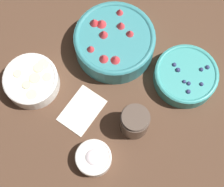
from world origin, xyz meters
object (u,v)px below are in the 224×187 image
bowl_cream (94,158)px  bowl_blueberries (186,76)px  bowl_strawberries (114,42)px  jar_chocolate (135,122)px  bowl_bananas (31,81)px

bowl_cream → bowl_blueberries: bearing=178.8°
bowl_strawberries → jar_chocolate: size_ratio=2.49×
bowl_blueberries → bowl_bananas: bearing=-41.1°
bowl_blueberries → jar_chocolate: bearing=-0.3°
bowl_bananas → jar_chocolate: jar_chocolate is taller
bowl_strawberries → bowl_blueberries: (-0.08, 0.22, -0.02)m
bowl_strawberries → bowl_blueberries: bearing=110.9°
bowl_strawberries → bowl_bananas: size_ratio=1.51×
bowl_cream → jar_chocolate: (-0.15, 0.01, 0.02)m
bowl_bananas → bowl_cream: (0.02, 0.29, -0.01)m
bowl_bananas → bowl_strawberries: bearing=163.2°
bowl_bananas → bowl_cream: 0.29m
bowl_strawberries → bowl_cream: 0.34m
bowl_blueberries → bowl_bananas: 0.45m
bowl_blueberries → bowl_cream: bowl_blueberries is taller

